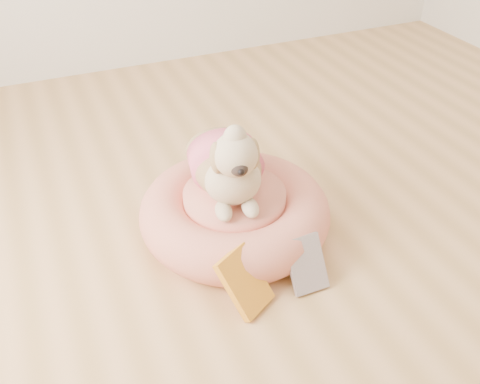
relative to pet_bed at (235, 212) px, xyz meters
name	(u,v)px	position (x,y,z in m)	size (l,w,h in m)	color
floor	(365,314)	(0.22, -0.54, -0.09)	(4.50, 4.50, 0.00)	#B6874C
pet_bed	(235,212)	(0.00, 0.00, 0.00)	(0.70, 0.70, 0.18)	#D37252
dog	(228,150)	(-0.02, 0.02, 0.26)	(0.32, 0.46, 0.34)	brown
book_yellow	(245,282)	(-0.11, -0.35, 0.00)	(0.14, 0.03, 0.21)	yellow
book_white	(307,264)	(0.11, -0.34, 0.00)	(0.12, 0.02, 0.19)	white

